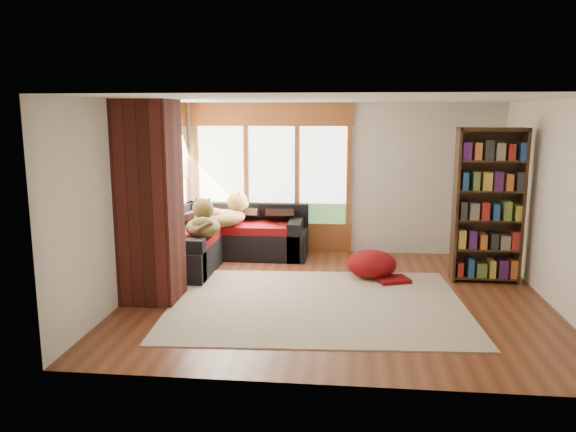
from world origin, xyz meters
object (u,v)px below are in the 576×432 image
(sectional_sofa, at_px, (221,242))
(dog_brindle, at_px, (203,223))
(pouf, at_px, (371,263))
(brick_chimney, at_px, (150,202))
(bookshelf, at_px, (488,206))
(dog_tan, at_px, (226,214))
(area_rug, at_px, (317,303))

(sectional_sofa, relative_size, dog_brindle, 2.33)
(pouf, bearing_deg, brick_chimney, -155.62)
(pouf, bearing_deg, bookshelf, -0.92)
(brick_chimney, height_order, dog_brindle, brick_chimney)
(pouf, bearing_deg, dog_tan, 163.18)
(area_rug, bearing_deg, brick_chimney, -179.17)
(sectional_sofa, distance_m, area_rug, 2.66)
(bookshelf, xyz_separation_m, dog_brindle, (-4.20, 0.04, -0.34))
(bookshelf, height_order, dog_tan, bookshelf)
(sectional_sofa, xyz_separation_m, dog_tan, (0.10, -0.02, 0.48))
(dog_tan, bearing_deg, pouf, -62.77)
(brick_chimney, xyz_separation_m, area_rug, (2.16, 0.03, -1.29))
(dog_tan, height_order, dog_brindle, dog_tan)
(area_rug, distance_m, dog_brindle, 2.36)
(area_rug, xyz_separation_m, bookshelf, (2.38, 1.26, 1.11))
(area_rug, bearing_deg, dog_tan, 128.90)
(pouf, relative_size, dog_tan, 0.76)
(dog_tan, distance_m, dog_brindle, 0.73)
(dog_brindle, bearing_deg, bookshelf, -103.90)
(area_rug, height_order, dog_brindle, dog_brindle)
(dog_brindle, bearing_deg, dog_tan, -29.46)
(pouf, distance_m, dog_tan, 2.53)
(sectional_sofa, relative_size, area_rug, 0.58)
(brick_chimney, height_order, sectional_sofa, brick_chimney)
(sectional_sofa, bearing_deg, bookshelf, -9.75)
(brick_chimney, bearing_deg, sectional_sofa, 77.71)
(area_rug, distance_m, pouf, 1.50)
(area_rug, height_order, dog_tan, dog_tan)
(area_rug, relative_size, bookshelf, 1.69)
(sectional_sofa, height_order, bookshelf, bookshelf)
(bookshelf, relative_size, dog_tan, 2.27)
(pouf, xyz_separation_m, dog_brindle, (-2.57, 0.01, 0.56))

